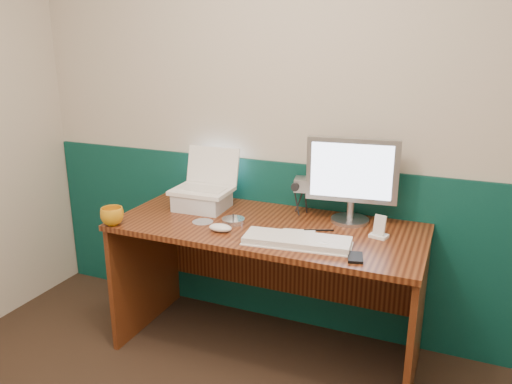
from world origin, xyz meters
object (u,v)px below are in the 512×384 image
at_px(laptop, 201,170).
at_px(camcorder, 301,197).
at_px(keyboard, 297,241).
at_px(mug, 112,216).
at_px(monitor, 352,179).
at_px(desk, 267,290).

xyz_separation_m(laptop, camcorder, (0.54, 0.14, -0.14)).
distance_m(keyboard, mug, 0.97).
distance_m(monitor, keyboard, 0.48).
distance_m(laptop, monitor, 0.83).
relative_size(desk, camcorder, 8.66).
xyz_separation_m(keyboard, mug, (-0.96, -0.13, 0.03)).
bearing_deg(keyboard, camcorder, 99.25).
bearing_deg(desk, camcorder, 67.35).
relative_size(keyboard, mug, 4.20).
relative_size(laptop, keyboard, 0.64).
distance_m(monitor, mug, 1.25).
bearing_deg(laptop, desk, -14.86).
height_order(desk, camcorder, camcorder).
bearing_deg(monitor, camcorder, 167.63).
xyz_separation_m(desk, camcorder, (0.10, 0.24, 0.47)).
bearing_deg(laptop, mug, -128.58).
bearing_deg(desk, laptop, 167.16).
xyz_separation_m(desk, monitor, (0.38, 0.22, 0.61)).
distance_m(desk, monitor, 0.75).
bearing_deg(mug, desk, 22.73).
bearing_deg(mug, camcorder, 33.33).
xyz_separation_m(desk, mug, (-0.74, -0.31, 0.42)).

